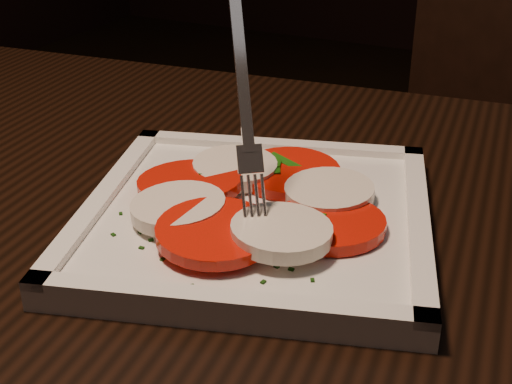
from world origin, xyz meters
name	(u,v)px	position (x,y,z in m)	size (l,w,h in m)	color
chair	(505,191)	(0.04, 0.42, 0.53)	(0.50, 0.50, 0.93)	black
plate	(256,219)	(-0.07, -0.18, 0.76)	(0.25, 0.25, 0.01)	white
caprese_salad	(256,200)	(-0.07, -0.18, 0.77)	(0.19, 0.22, 0.02)	red
fork	(242,94)	(-0.08, -0.18, 0.85)	(0.03, 0.08, 0.14)	white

